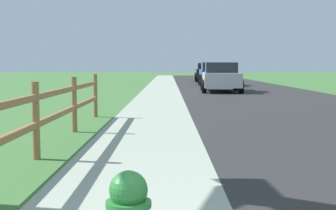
# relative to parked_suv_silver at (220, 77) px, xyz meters

# --- Properties ---
(ground_plane) EXTENTS (120.00, 120.00, 0.00)m
(ground_plane) POSITION_rel_parked_suv_silver_xyz_m (-2.09, 2.31, -0.73)
(ground_plane) COLOR #3E6E36
(road_asphalt) EXTENTS (7.00, 66.00, 0.01)m
(road_asphalt) POSITION_rel_parked_suv_silver_xyz_m (1.41, 4.31, -0.73)
(road_asphalt) COLOR #2A2A2A
(road_asphalt) RESTS_ON ground
(curb_concrete) EXTENTS (6.00, 66.00, 0.01)m
(curb_concrete) POSITION_rel_parked_suv_silver_xyz_m (-5.09, 4.31, -0.73)
(curb_concrete) COLOR #9FA796
(curb_concrete) RESTS_ON ground
(grass_verge) EXTENTS (5.00, 66.00, 0.00)m
(grass_verge) POSITION_rel_parked_suv_silver_xyz_m (-6.59, 4.31, -0.73)
(grass_verge) COLOR #3E6E36
(grass_verge) RESTS_ON ground
(rail_fence) EXTENTS (0.11, 11.17, 1.12)m
(rail_fence) POSITION_rel_parked_suv_silver_xyz_m (-4.58, -17.43, -0.08)
(rail_fence) COLOR olive
(rail_fence) RESTS_ON ground
(parked_suv_silver) EXTENTS (2.15, 4.48, 1.48)m
(parked_suv_silver) POSITION_rel_parked_suv_silver_xyz_m (0.00, 0.00, 0.00)
(parked_suv_silver) COLOR #B7BABF
(parked_suv_silver) RESTS_ON ground
(parked_car_blue) EXTENTS (2.10, 4.52, 1.53)m
(parked_car_blue) POSITION_rel_parked_suv_silver_xyz_m (0.36, 7.34, 0.07)
(parked_car_blue) COLOR navy
(parked_car_blue) RESTS_ON ground
(parked_car_black) EXTENTS (2.28, 4.94, 1.52)m
(parked_car_black) POSITION_rel_parked_suv_silver_xyz_m (0.60, 15.07, 0.04)
(parked_car_black) COLOR black
(parked_car_black) RESTS_ON ground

